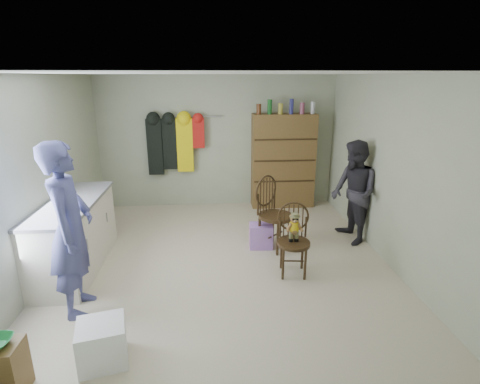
{
  "coord_description": "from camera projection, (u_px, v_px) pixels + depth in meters",
  "views": [
    {
      "loc": [
        -0.14,
        -4.68,
        2.47
      ],
      "look_at": [
        0.25,
        0.2,
        0.95
      ],
      "focal_mm": 28.0,
      "sensor_mm": 36.0,
      "label": 1
    }
  ],
  "objects": [
    {
      "name": "ground_plane",
      "position": [
        223.0,
        262.0,
        5.2
      ],
      "size": [
        5.0,
        5.0,
        0.0
      ],
      "primitive_type": "plane",
      "color": "beige",
      "rests_on": "ground"
    },
    {
      "name": "room_walls",
      "position": [
        220.0,
        143.0,
        5.23
      ],
      "size": [
        5.0,
        5.0,
        5.0
      ],
      "color": "#AEB396",
      "rests_on": "ground"
    },
    {
      "name": "counter",
      "position": [
        74.0,
        235.0,
        4.91
      ],
      "size": [
        0.64,
        1.86,
        0.94
      ],
      "color": "silver",
      "rests_on": "ground"
    },
    {
      "name": "stool",
      "position": [
        2.0,
        370.0,
        2.98
      ],
      "size": [
        0.33,
        0.28,
        0.46
      ],
      "primitive_type": "cube",
      "color": "brown",
      "rests_on": "ground"
    },
    {
      "name": "plastic_tub",
      "position": [
        102.0,
        343.0,
        3.33
      ],
      "size": [
        0.49,
        0.47,
        0.39
      ],
      "primitive_type": "cube",
      "rotation": [
        0.0,
        0.0,
        0.24
      ],
      "color": "white",
      "rests_on": "ground"
    },
    {
      "name": "chair_front",
      "position": [
        294.0,
        234.0,
        4.77
      ],
      "size": [
        0.46,
        0.46,
        0.94
      ],
      "rotation": [
        0.0,
        0.0,
        -0.11
      ],
      "color": "#352412",
      "rests_on": "ground"
    },
    {
      "name": "chair_far",
      "position": [
        272.0,
        210.0,
        5.48
      ],
      "size": [
        0.69,
        0.69,
        1.1
      ],
      "rotation": [
        0.0,
        0.0,
        0.76
      ],
      "color": "#352412",
      "rests_on": "ground"
    },
    {
      "name": "striped_bag",
      "position": [
        261.0,
        236.0,
        5.6
      ],
      "size": [
        0.36,
        0.29,
        0.36
      ],
      "primitive_type": "cube",
      "rotation": [
        0.0,
        0.0,
        -0.06
      ],
      "color": "#E572C9",
      "rests_on": "ground"
    },
    {
      "name": "person_left",
      "position": [
        70.0,
        230.0,
        3.89
      ],
      "size": [
        0.52,
        0.73,
        1.88
      ],
      "primitive_type": "imported",
      "rotation": [
        0.0,
        0.0,
        1.67
      ],
      "color": "#474A83",
      "rests_on": "ground"
    },
    {
      "name": "person_right",
      "position": [
        354.0,
        193.0,
        5.64
      ],
      "size": [
        0.68,
        0.83,
        1.58
      ],
      "primitive_type": "imported",
      "rotation": [
        0.0,
        0.0,
        -1.46
      ],
      "color": "#2D2B33",
      "rests_on": "ground"
    },
    {
      "name": "dresser",
      "position": [
        283.0,
        161.0,
        7.21
      ],
      "size": [
        1.2,
        0.39,
        2.07
      ],
      "color": "brown",
      "rests_on": "ground"
    },
    {
      "name": "coat_rack",
      "position": [
        174.0,
        144.0,
        7.03
      ],
      "size": [
        1.42,
        0.12,
        1.09
      ],
      "color": "#99999E",
      "rests_on": "ground"
    }
  ]
}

